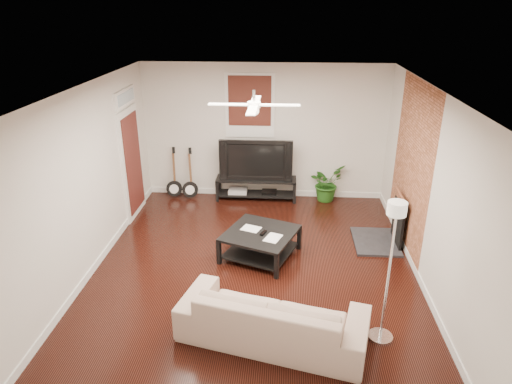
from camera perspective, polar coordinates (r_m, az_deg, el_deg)
room at (r=6.66m, az=-0.23°, el=0.66°), size 5.01×6.01×2.81m
brick_accent at (r=7.85m, az=18.78°, el=2.90°), size 0.02×2.20×2.80m
fireplace at (r=8.13m, az=15.99°, el=-3.27°), size 0.80×1.10×0.92m
window_back at (r=9.36m, az=-0.78°, el=10.69°), size 1.00×0.06×1.30m
door_left at (r=8.96m, az=-15.27°, el=4.70°), size 0.08×1.00×2.50m
tv_stand at (r=9.67m, az=0.02°, el=0.45°), size 1.67×0.45×0.47m
tv at (r=9.46m, az=0.03°, el=4.21°), size 1.50×0.20×0.86m
coffee_table at (r=7.54m, az=0.53°, el=-6.50°), size 1.37×1.37×0.44m
sofa at (r=5.80m, az=2.10°, el=-15.20°), size 2.44×1.42×0.67m
floor_lamp at (r=5.68m, az=16.18°, el=-9.78°), size 0.37×0.37×1.87m
potted_plant at (r=9.68m, az=8.75°, el=1.13°), size 0.90×0.92×0.77m
guitar_left at (r=9.80m, az=-10.28°, el=2.31°), size 0.37×0.29×1.09m
guitar_right at (r=9.70m, az=-8.31°, el=2.21°), size 0.39×0.32×1.09m
ceiling_fan at (r=6.31m, az=-0.25°, el=10.82°), size 1.24×1.24×0.32m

